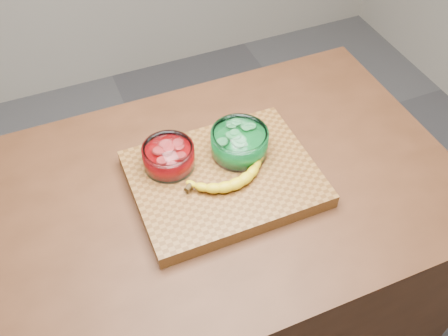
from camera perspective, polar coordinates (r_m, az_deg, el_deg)
name	(u,v)px	position (r m, az deg, el deg)	size (l,w,h in m)	color
ground	(224,333)	(2.04, 0.00, -18.38)	(3.50, 3.50, 0.00)	#525256
counter	(224,274)	(1.63, 0.00, -12.05)	(1.20, 0.80, 0.90)	#492816
cutting_board	(224,179)	(1.25, 0.00, -1.23)	(0.45, 0.35, 0.04)	brown
bowl_red	(169,157)	(1.24, -6.34, 1.31)	(0.13, 0.13, 0.06)	white
bowl_green	(239,143)	(1.26, 1.77, 2.90)	(0.15, 0.15, 0.07)	white
banana	(229,175)	(1.21, 0.56, -0.85)	(0.24, 0.12, 0.03)	yellow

